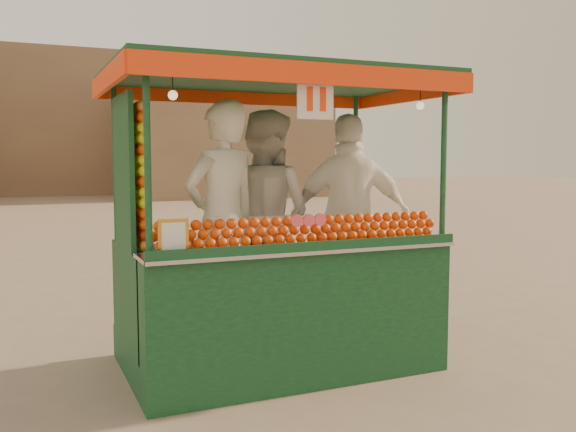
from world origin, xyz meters
name	(u,v)px	position (x,y,z in m)	size (l,w,h in m)	color
ground	(297,364)	(0.00, 0.00, 0.00)	(90.00, 90.00, 0.00)	#725F51
building_right	(222,143)	(7.00, 24.00, 2.50)	(9.00, 6.00, 5.00)	#86684C
building_center	(16,124)	(-2.00, 30.00, 3.50)	(14.00, 7.00, 7.00)	#86684C
juice_cart	(272,273)	(-0.23, -0.01, 0.79)	(2.66, 1.72, 2.41)	#0E361E
vendor_left	(223,221)	(-0.62, 0.07, 1.23)	(0.80, 0.66, 1.89)	white
vendor_middle	(264,218)	(-0.14, 0.38, 1.21)	(1.10, 1.14, 1.85)	beige
vendor_right	(350,219)	(0.54, 0.08, 1.19)	(1.15, 0.75, 1.83)	white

